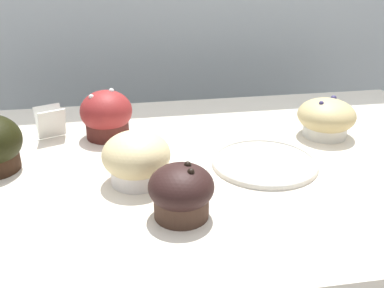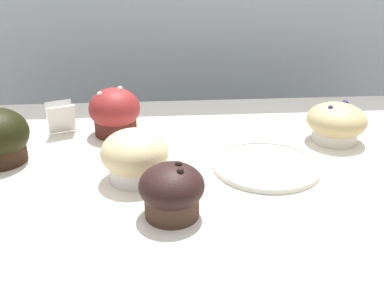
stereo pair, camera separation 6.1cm
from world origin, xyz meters
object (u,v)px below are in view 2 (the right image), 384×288
Objects in this scene: serving_plate at (266,165)px; muffin_back_right at (115,112)px; muffin_front_center at (172,191)px; muffin_back_left at (336,123)px; muffin_front_right at (135,156)px.

muffin_back_right is at bearing 147.67° from serving_plate.
muffin_front_center is 0.82× the size of muffin_back_left.
muffin_front_right is (0.05, -0.19, -0.00)m from muffin_back_right.
muffin_back_right reaches higher than muffin_front_center.
muffin_front_right reaches higher than muffin_front_center.
serving_plate is at bearing -32.33° from muffin_back_right.
muffin_back_right is 0.92× the size of muffin_front_right.
muffin_front_center is at bearing -63.12° from muffin_front_right.
muffin_front_center is 0.92× the size of muffin_back_right.
muffin_back_right is (-0.10, 0.29, 0.01)m from muffin_front_center.
muffin_front_right is at bearing -174.04° from serving_plate.
muffin_front_right reaches higher than muffin_back_left.
muffin_front_center is at bearing -71.23° from muffin_back_right.
muffin_front_center reaches higher than muffin_back_left.
muffin_back_right is at bearing 103.77° from muffin_front_right.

